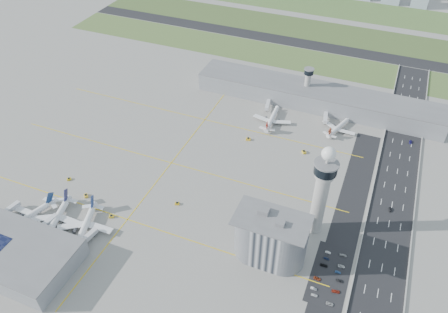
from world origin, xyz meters
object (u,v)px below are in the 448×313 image
at_px(jet_bridge_near_1, 39,231).
at_px(tug_5, 304,152).
at_px(tug_0, 69,179).
at_px(car_hw_4, 401,102).
at_px(car_lot_5, 328,252).
at_px(jet_bridge_far_1, 326,114).
at_px(airplane_near_b, 54,218).
at_px(car_lot_9, 338,272).
at_px(car_lot_2, 317,279).
at_px(car_lot_4, 326,258).
at_px(airplane_far_b, 339,125).
at_px(tug_4, 248,139).
at_px(jet_bridge_near_0, 1,217).
at_px(car_hw_2, 411,142).
at_px(car_lot_0, 314,295).
at_px(car_lot_11, 343,255).
at_px(admin_building, 270,238).
at_px(car_hw_1, 390,210).
at_px(car_lot_7, 336,291).
at_px(car_lot_10, 341,266).
at_px(jet_bridge_near_2, 80,246).
at_px(car_lot_8, 340,281).
at_px(tug_2, 112,216).
at_px(jet_bridge_far_0, 269,102).
at_px(tug_1, 86,195).
at_px(airplane_near_a, 26,215).
at_px(tug_3, 177,203).
at_px(car_lot_3, 324,265).
at_px(car_lot_1, 314,289).
at_px(control_tower, 322,188).
at_px(airplane_near_c, 83,225).
at_px(car_lot_6, 330,304).

xyz_separation_m(jet_bridge_near_1, tug_5, (130.31, 139.79, -1.83)).
relative_size(tug_0, car_hw_4, 0.82).
bearing_deg(car_lot_5, jet_bridge_far_1, 10.49).
bearing_deg(tug_0, car_lot_5, 48.67).
xyz_separation_m(airplane_near_b, car_lot_9, (171.20, 31.63, -5.37)).
relative_size(car_lot_2, car_lot_4, 1.23).
relative_size(airplane_near_b, car_lot_4, 12.77).
xyz_separation_m(airplane_far_b, tug_4, (-62.76, -40.74, -3.77)).
relative_size(jet_bridge_near_1, tug_4, 3.91).
height_order(airplane_far_b, jet_bridge_near_0, airplane_far_b).
xyz_separation_m(car_lot_4, car_hw_2, (36.87, 134.60, 0.08)).
distance_m(car_lot_0, car_lot_11, 33.92).
distance_m(car_lot_2, car_lot_5, 20.39).
bearing_deg(tug_5, admin_building, -124.75).
height_order(jet_bridge_far_1, car_hw_1, jet_bridge_far_1).
xyz_separation_m(airplane_far_b, car_hw_2, (55.30, 4.05, -4.17)).
bearing_deg(tug_4, car_lot_7, 23.45).
bearing_deg(car_hw_1, car_lot_10, -116.85).
distance_m(jet_bridge_near_2, jet_bridge_far_1, 219.71).
bearing_deg(airplane_far_b, airplane_near_b, 158.47).
bearing_deg(car_lot_2, car_lot_8, -68.75).
relative_size(tug_2, car_lot_9, 0.96).
height_order(jet_bridge_far_0, car_lot_11, jet_bridge_far_0).
bearing_deg(tug_1, car_lot_4, 136.45).
distance_m(airplane_near_a, car_hw_2, 281.86).
xyz_separation_m(airplane_far_b, tug_3, (-82.39, -124.35, -3.96)).
relative_size(jet_bridge_near_0, jet_bridge_far_1, 1.00).
xyz_separation_m(jet_bridge_near_0, car_lot_3, (196.86, 43.56, -2.24)).
relative_size(tug_2, car_lot_10, 0.78).
distance_m(car_lot_3, car_hw_4, 199.22).
height_order(admin_building, car_lot_5, admin_building).
xyz_separation_m(tug_5, car_lot_7, (46.29, -110.76, -0.37)).
bearing_deg(jet_bridge_far_0, tug_3, -17.71).
height_order(jet_bridge_far_0, car_lot_1, jet_bridge_far_0).
bearing_deg(tug_5, control_tower, -108.19).
xyz_separation_m(control_tower, jet_bridge_near_1, (-155.00, -69.00, -32.19)).
bearing_deg(car_lot_3, car_lot_8, -127.77).
xyz_separation_m(airplane_near_c, car_lot_2, (140.93, 20.92, -5.30)).
relative_size(airplane_far_b, car_hw_2, 7.44).
distance_m(car_lot_4, car_hw_1, 62.08).
bearing_deg(airplane_near_c, car_hw_1, 99.96).
relative_size(airplane_near_a, car_lot_3, 9.53).
xyz_separation_m(car_lot_3, car_lot_5, (0.19, 10.02, -0.06)).
relative_size(car_hw_2, car_hw_4, 1.31).
distance_m(admin_building, airplane_far_b, 141.49).
bearing_deg(car_lot_7, car_lot_6, 161.06).
bearing_deg(admin_building, jet_bridge_far_1, 90.00).
height_order(jet_bridge_near_0, tug_5, jet_bridge_near_0).
distance_m(tug_4, car_lot_5, 117.57).
bearing_deg(jet_bridge_near_1, tug_5, -32.99).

